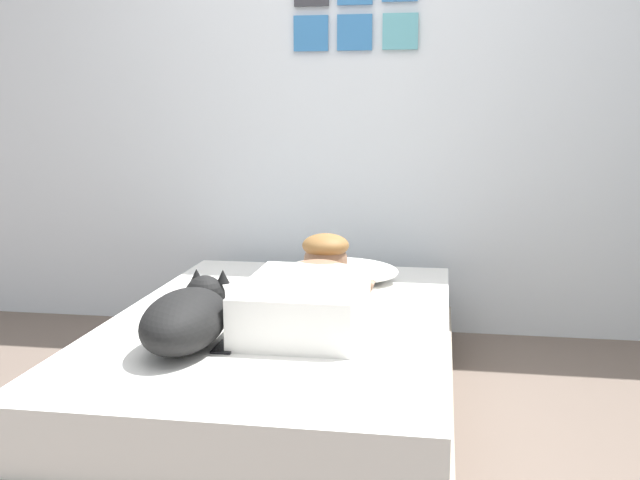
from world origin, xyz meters
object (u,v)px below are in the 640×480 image
Objects in this scene: person_lying at (311,292)px; dog at (188,317)px; bed at (282,364)px; coffee_cup at (344,279)px; pillow at (342,271)px; cell_phone at (226,347)px.

person_lying is 0.54m from dog.
person_lying reaches higher than dog.
dog reaches higher than bed.
dog is 1.03m from coffee_cup.
cell_phone is (-0.26, -1.03, -0.05)m from pillow.
bed is at bearing 177.27° from person_lying.
pillow is (0.15, 0.62, 0.25)m from bed.
person_lying is at bearing 61.55° from cell_phone.
dog is 0.16m from cell_phone.
coffee_cup is at bearing -77.48° from pillow.
coffee_cup is (0.06, 0.53, -0.07)m from person_lying.
coffee_cup reaches higher than cell_phone.
coffee_cup is (0.41, 0.94, -0.07)m from dog.
pillow is 0.63m from person_lying.
dog is (-0.35, -0.41, -0.00)m from person_lying.
bed is 14.87× the size of cell_phone.
person_lying is at bearing -93.37° from pillow.
pillow is at bearing 102.52° from coffee_cup.
dog is at bearing -130.38° from person_lying.
bed is 0.68m from pillow.
bed is 0.47m from cell_phone.
coffee_cup is at bearing 71.42° from bed.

